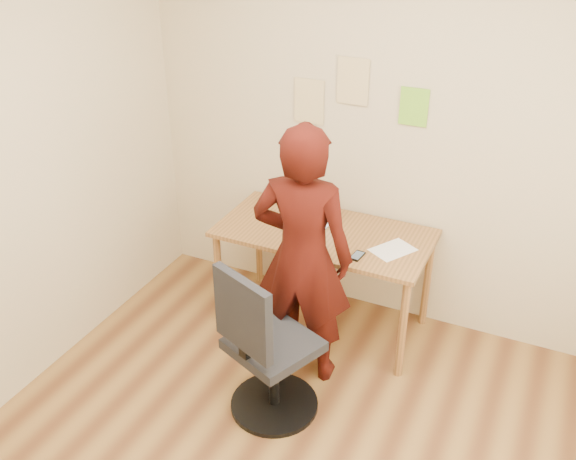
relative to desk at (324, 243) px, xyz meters
The scene contains 10 objects.
room 1.58m from the desk, 76.55° to the right, with size 3.58×3.58×2.78m.
desk is the anchor object (origin of this frame).
laptop 0.22m from the desk, 158.77° to the left, with size 0.35×0.32×0.23m.
paper_sheet 0.49m from the desk, ahead, with size 0.18×0.26×0.00m, color white.
phone 0.38m from the desk, 34.65° to the right, with size 0.07×0.13×0.01m.
wall_note_left 0.94m from the desk, 127.82° to the left, with size 0.21×0.00×0.30m, color #DBC082.
wall_note_mid 1.06m from the desk, 86.65° to the left, with size 0.21×0.00×0.30m, color #DBC082.
wall_note_right 1.04m from the desk, 40.07° to the left, with size 0.18×0.00×0.24m, color #7ED02E.
office_chair 0.97m from the desk, 87.95° to the right, with size 0.58×0.59×1.00m.
person 0.53m from the desk, 82.98° to the right, with size 0.61×0.40×1.66m, color #360C07.
Camera 1 is at (1.01, -2.05, 2.79)m, focal length 40.00 mm.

